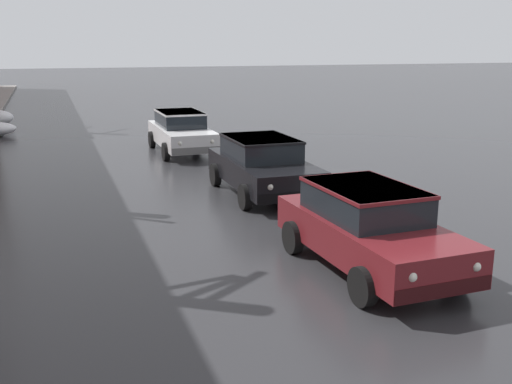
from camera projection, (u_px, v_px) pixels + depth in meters
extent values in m
ellipsoid|color=white|center=(3.00, 120.00, 28.08)|extent=(0.52, 0.44, 0.44)
ellipsoid|color=white|center=(0.00, 130.00, 24.66)|extent=(0.61, 0.50, 0.50)
cube|color=maroon|center=(369.00, 236.00, 10.00)|extent=(1.77, 3.98, 0.60)
cube|color=black|center=(365.00, 201.00, 10.05)|extent=(1.48, 2.09, 0.52)
cube|color=maroon|center=(365.00, 187.00, 9.99)|extent=(1.51, 2.13, 0.06)
cube|color=black|center=(442.00, 289.00, 8.31)|extent=(1.61, 0.17, 0.22)
cube|color=black|center=(317.00, 216.00, 11.78)|extent=(1.61, 0.17, 0.22)
cylinder|color=black|center=(457.00, 271.00, 9.26)|extent=(0.20, 0.61, 0.60)
cylinder|color=black|center=(363.00, 287.00, 8.68)|extent=(0.20, 0.61, 0.60)
cylinder|color=black|center=(373.00, 227.00, 11.47)|extent=(0.20, 0.61, 0.60)
cylinder|color=black|center=(293.00, 237.00, 10.89)|extent=(0.20, 0.61, 0.60)
sphere|color=silver|center=(476.00, 267.00, 8.41)|extent=(0.14, 0.14, 0.14)
sphere|color=silver|center=(412.00, 277.00, 8.04)|extent=(0.14, 0.14, 0.14)
cube|color=black|center=(263.00, 171.00, 15.13)|extent=(1.77, 4.12, 0.60)
cube|color=black|center=(260.00, 147.00, 15.19)|extent=(1.52, 2.14, 0.52)
cube|color=black|center=(260.00, 138.00, 15.13)|extent=(1.55, 2.19, 0.06)
cube|color=black|center=(294.00, 196.00, 13.33)|extent=(1.73, 0.12, 0.22)
cube|color=black|center=(239.00, 163.00, 17.02)|extent=(1.73, 0.12, 0.22)
cylinder|color=black|center=(317.00, 191.00, 14.32)|extent=(0.18, 0.60, 0.60)
cylinder|color=black|center=(245.00, 197.00, 13.75)|extent=(0.18, 0.60, 0.60)
cylinder|color=black|center=(278.00, 170.00, 16.66)|extent=(0.18, 0.60, 0.60)
cylinder|color=black|center=(215.00, 175.00, 16.09)|extent=(0.18, 0.60, 0.60)
sphere|color=silver|center=(318.00, 183.00, 13.43)|extent=(0.14, 0.14, 0.14)
sphere|color=silver|center=(270.00, 187.00, 13.06)|extent=(0.14, 0.14, 0.14)
cube|color=silver|center=(182.00, 135.00, 20.93)|extent=(1.61, 4.34, 0.60)
cube|color=black|center=(180.00, 119.00, 21.00)|extent=(1.38, 2.26, 0.52)
cube|color=silver|center=(180.00, 112.00, 20.94)|extent=(1.42, 2.30, 0.06)
cube|color=slate|center=(196.00, 151.00, 19.03)|extent=(1.58, 0.12, 0.22)
cube|color=slate|center=(170.00, 132.00, 22.92)|extent=(1.58, 0.12, 0.22)
cylinder|color=black|center=(215.00, 149.00, 20.03)|extent=(0.18, 0.60, 0.60)
cylinder|color=black|center=(166.00, 152.00, 19.51)|extent=(0.18, 0.60, 0.60)
cylinder|color=black|center=(196.00, 137.00, 22.50)|extent=(0.18, 0.60, 0.60)
cylinder|color=black|center=(152.00, 140.00, 21.98)|extent=(0.18, 0.60, 0.60)
sphere|color=silver|center=(212.00, 142.00, 19.10)|extent=(0.14, 0.14, 0.14)
sphere|color=silver|center=(180.00, 143.00, 18.77)|extent=(0.14, 0.14, 0.14)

